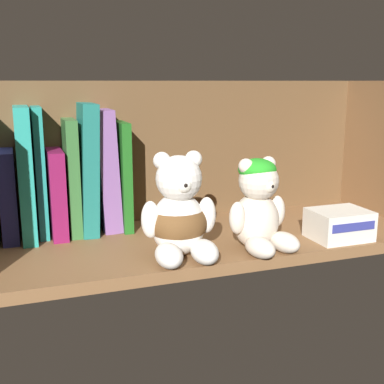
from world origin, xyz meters
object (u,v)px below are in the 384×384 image
Objects in this scene: book_5 at (71,176)px; teddy_bear_larger at (179,216)px; book_1 at (8,194)px; book_4 at (56,192)px; book_6 at (87,168)px; book_8 at (122,175)px; teddy_bear_smaller at (259,206)px; book_3 at (40,172)px; book_7 at (106,170)px; book_2 at (25,172)px; small_product_box at (339,224)px.

book_5 is 24.62cm from teddy_bear_larger.
book_1 reaches higher than book_4.
book_8 is (6.53, 0.00, -1.74)cm from book_6.
book_3 is at bearing 148.68° from teddy_bear_smaller.
teddy_bear_smaller is (39.14, -20.41, -0.67)cm from book_1.
book_1 is 0.76× the size of book_5.
teddy_bear_smaller is (28.11, -20.41, -3.21)cm from book_5.
book_6 is 6.76cm from book_8.
book_8 is (2.98, 0.00, -1.14)cm from book_7.
book_2 reaches higher than teddy_bear_smaller.
book_4 is 51.54cm from small_product_box.
teddy_bear_larger is at bearing -44.41° from book_3.
book_4 is 0.75× the size of book_5.
book_1 is at bearing 159.57° from small_product_box.
book_4 is 0.93× the size of teddy_bear_larger.
book_4 is (5.13, 0.00, -3.86)cm from book_2.
small_product_box is (16.03, -0.14, -4.68)cm from teddy_bear_smaller.
book_4 is at bearing 180.00° from book_6.
book_5 is at bearing 180.00° from book_8.
book_2 is 1.11× the size of book_5.
book_6 reaches higher than book_7.
book_2 is 8.05cm from book_5.
teddy_bear_larger is (17.32, -19.53, -1.21)cm from book_4.
book_2 is 30.18cm from teddy_bear_larger.
small_product_box is at bearing -28.61° from book_7.
book_1 reaches higher than teddy_bear_smaller.
book_6 is at bearing 0.00° from book_4.
book_3 is 39.51cm from teddy_bear_smaller.
book_7 is (14.43, 0.00, -0.45)cm from book_2.
book_3 is 1.51× the size of teddy_bear_smaller.
teddy_bear_larger is at bearing -53.42° from book_5.
book_7 reaches higher than book_4.
book_5 is 0.93× the size of book_7.
book_4 is at bearing 180.00° from book_5.
book_7 is 3.19cm from book_8.
book_3 is 14.97cm from book_8.
book_8 is 1.32× the size of teddy_bear_smaller.
teddy_bear_larger reaches higher than book_4.
book_2 is (3.07, 0.00, 3.75)cm from book_1.
book_5 is 6.51cm from book_7.
book_2 is 1.38× the size of teddy_bear_larger.
book_4 is 1.02× the size of teddy_bear_smaller.
small_product_box is (37.68, -20.55, -8.64)cm from book_7.
book_1 is 0.68× the size of book_3.
book_3 reaches higher than book_1.
book_8 reaches higher than teddy_bear_larger.
book_4 is (8.20, 0.00, -0.11)cm from book_1.
teddy_bear_larger reaches higher than teddy_bear_smaller.
book_5 is at bearing 0.00° from book_1.
teddy_bear_larger is (19.93, -19.53, -5.00)cm from book_3.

